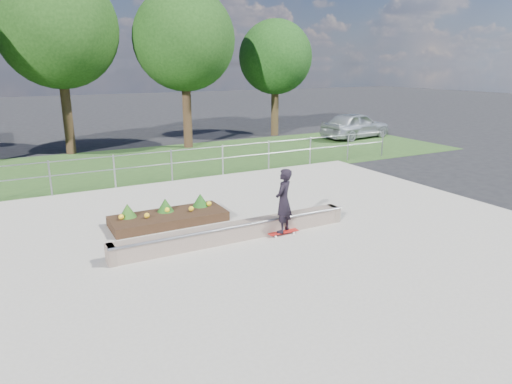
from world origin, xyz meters
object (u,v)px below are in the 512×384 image
grind_ledge (236,231)px  skateboarder (284,201)px  parked_car (356,125)px  planter_bed (168,216)px

grind_ledge → skateboarder: (1.17, -0.26, 0.66)m
skateboarder → parked_car: (11.77, 11.27, -0.18)m
planter_bed → parked_car: bearing=32.9°
grind_ledge → skateboarder: skateboarder is taller
parked_car → skateboarder: bearing=125.2°
grind_ledge → planter_bed: 2.21m
grind_ledge → parked_car: size_ratio=1.36×
skateboarder → planter_bed: bearing=135.0°
grind_ledge → planter_bed: bearing=118.1°
planter_bed → parked_car: (13.99, 9.06, 0.51)m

